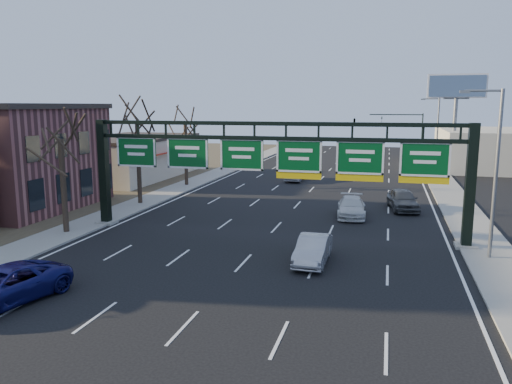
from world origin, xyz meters
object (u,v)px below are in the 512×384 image
(car_white_wagon, at_px, (351,207))
(sign_gantry, at_px, (272,163))
(car_blue_suv, at_px, (4,286))
(car_silver_sedan, at_px, (313,250))

(car_white_wagon, bearing_deg, sign_gantry, -128.10)
(car_blue_suv, relative_size, car_silver_sedan, 1.27)
(sign_gantry, distance_m, car_blue_suv, 16.51)
(car_blue_suv, distance_m, car_silver_sedan, 14.53)
(car_silver_sedan, bearing_deg, car_blue_suv, -142.28)
(car_silver_sedan, height_order, car_white_wagon, car_white_wagon)
(sign_gantry, bearing_deg, car_silver_sedan, -56.33)
(sign_gantry, relative_size, car_blue_suv, 4.46)
(sign_gantry, distance_m, car_silver_sedan, 7.21)
(car_silver_sedan, xyz_separation_m, car_white_wagon, (1.13, 11.77, 0.00))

